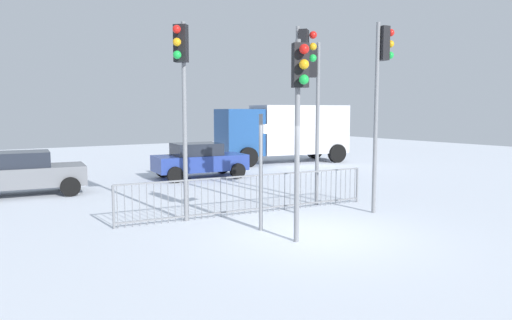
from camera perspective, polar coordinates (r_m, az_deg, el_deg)
ground_plane at (r=10.94m, az=6.92°, el=-8.96°), size 60.00×60.00×0.00m
traffic_light_mid_left at (r=14.03m, az=6.98°, el=8.80°), size 0.50×0.43×4.79m
traffic_light_rear_left at (r=11.84m, az=-9.02°, el=9.99°), size 0.47×0.46×5.00m
traffic_light_foreground_right at (r=12.79m, az=5.67°, el=9.91°), size 0.45×0.48×5.06m
traffic_light_rear_right at (r=9.80m, az=5.34°, el=7.91°), size 0.38×0.54×4.29m
traffic_light_mid_right at (r=13.30m, az=14.99°, el=9.92°), size 0.56×0.35×5.17m
direction_sign_post at (r=10.97m, az=0.81°, el=-0.63°), size 0.75×0.30×2.75m
pedestrian_guard_railing at (r=12.84m, az=-0.63°, el=-4.14°), size 7.34×0.88×1.07m
car_grey_far at (r=17.39m, az=-26.54°, el=-1.39°), size 3.97×2.29×1.47m
car_blue_mid at (r=19.77m, az=-6.94°, el=0.03°), size 3.97×2.29×1.47m
delivery_truck at (r=25.50m, az=3.44°, el=3.60°), size 7.35×3.73×3.10m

